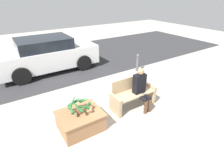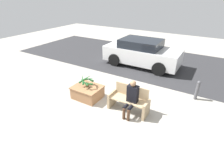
{
  "view_description": "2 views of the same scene",
  "coord_description": "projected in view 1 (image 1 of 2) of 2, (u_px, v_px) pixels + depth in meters",
  "views": [
    {
      "loc": [
        -2.93,
        -3.0,
        3.26
      ],
      "look_at": [
        -0.34,
        0.96,
        0.77
      ],
      "focal_mm": 28.0,
      "sensor_mm": 36.0,
      "label": 1
    },
    {
      "loc": [
        2.38,
        -4.24,
        3.86
      ],
      "look_at": [
        -0.77,
        0.97,
        0.65
      ],
      "focal_mm": 28.0,
      "sensor_mm": 36.0,
      "label": 2
    }
  ],
  "objects": [
    {
      "name": "bollard_post",
      "position": [
        137.0,
        62.0,
        7.97
      ],
      "size": [
        0.14,
        0.14,
        0.82
      ],
      "color": "#4C4C51",
      "rests_on": "ground_plane"
    },
    {
      "name": "potted_plant",
      "position": [
        79.0,
        104.0,
        4.38
      ],
      "size": [
        0.61,
        0.64,
        0.52
      ],
      "color": "brown",
      "rests_on": "planter_box"
    },
    {
      "name": "planter_box",
      "position": [
        81.0,
        120.0,
        4.6
      ],
      "size": [
        1.13,
        0.93,
        0.5
      ],
      "color": "#936642",
      "rests_on": "ground_plane"
    },
    {
      "name": "bench",
      "position": [
        132.0,
        94.0,
        5.48
      ],
      "size": [
        1.45,
        0.55,
        0.93
      ],
      "color": "tan",
      "rests_on": "ground_plane"
    },
    {
      "name": "parked_car",
      "position": [
        48.0,
        54.0,
        7.92
      ],
      "size": [
        4.28,
        1.98,
        1.52
      ],
      "color": "silver",
      "rests_on": "ground_plane"
    },
    {
      "name": "person_seated",
      "position": [
        141.0,
        87.0,
        5.29
      ],
      "size": [
        0.37,
        0.61,
        1.3
      ],
      "color": "black",
      "rests_on": "ground_plane"
    },
    {
      "name": "ground_plane",
      "position": [
        139.0,
        117.0,
        5.16
      ],
      "size": [
        30.0,
        30.0,
        0.0
      ],
      "primitive_type": "plane",
      "color": "#9E998E"
    },
    {
      "name": "road_surface",
      "position": [
        67.0,
        59.0,
        9.56
      ],
      "size": [
        20.0,
        6.0,
        0.01
      ],
      "primitive_type": "cube",
      "color": "#2D2D30",
      "rests_on": "ground_plane"
    }
  ]
}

